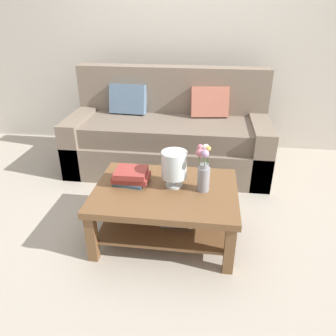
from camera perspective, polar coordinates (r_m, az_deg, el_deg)
The scene contains 7 objects.
ground_plane at distance 2.98m, azimuth -0.81°, elevation -7.16°, with size 10.00×10.00×0.00m, color #ADA393.
back_wall at distance 4.12m, azimuth 2.57°, elevation 22.45°, with size 6.40×0.12×2.70m, color beige.
couch at distance 3.61m, azimuth 0.16°, elevation 5.72°, with size 2.13×0.90×1.06m.
coffee_table at distance 2.50m, azimuth -0.26°, elevation -6.12°, with size 1.07×0.78×0.43m.
book_stack_main at distance 2.50m, azimuth -6.48°, elevation -1.43°, with size 0.28×0.22×0.11m.
glass_hurricane_vase at distance 2.40m, azimuth 1.11°, elevation 0.43°, with size 0.19×0.19×0.28m.
flower_pitcher at distance 2.35m, azimuth 6.24°, elevation -0.34°, with size 0.11×0.11×0.36m.
Camera 1 is at (0.36, -2.44, 1.67)m, focal length 34.73 mm.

